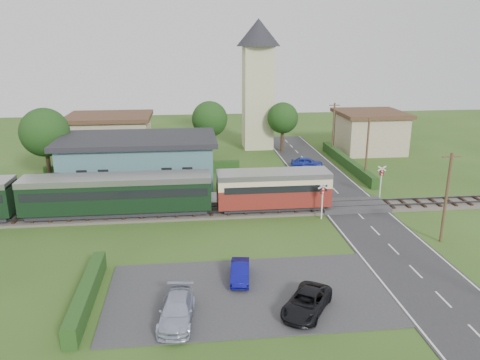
{
  "coord_description": "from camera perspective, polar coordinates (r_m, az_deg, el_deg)",
  "views": [
    {
      "loc": [
        -4.77,
        -37.09,
        14.88
      ],
      "look_at": [
        -0.18,
        4.0,
        2.43
      ],
      "focal_mm": 35.0,
      "sensor_mm": 36.0,
      "label": 1
    }
  ],
  "objects": [
    {
      "name": "house_east",
      "position": [
        67.01,
        15.52,
        5.76
      ],
      "size": [
        8.8,
        8.8,
        5.5
      ],
      "color": "tan",
      "rests_on": "ground"
    },
    {
      "name": "hedge_carpark",
      "position": [
        29.53,
        -18.19,
        -13.08
      ],
      "size": [
        0.8,
        9.0,
        1.2
      ],
      "primitive_type": "cube",
      "color": "#193814",
      "rests_on": "ground"
    },
    {
      "name": "utility_pole_b",
      "position": [
        38.11,
        23.85,
        -1.89
      ],
      "size": [
        1.4,
        0.22,
        7.0
      ],
      "color": "#473321",
      "rests_on": "ground"
    },
    {
      "name": "ground",
      "position": [
        40.24,
        0.89,
        -4.94
      ],
      "size": [
        120.0,
        120.0,
        0.0
      ],
      "primitive_type": "plane",
      "color": "#2D4C19"
    },
    {
      "name": "crossing_signal_far",
      "position": [
        47.12,
        16.84,
        0.34
      ],
      "size": [
        0.84,
        0.28,
        3.28
      ],
      "color": "silver",
      "rests_on": "ground"
    },
    {
      "name": "tree_a",
      "position": [
        54.15,
        -22.7,
        5.36
      ],
      "size": [
        5.2,
        5.2,
        8.0
      ],
      "color": "#332316",
      "rests_on": "ground"
    },
    {
      "name": "car_park",
      "position": [
        29.33,
        0.93,
        -13.64
      ],
      "size": [
        17.0,
        9.0,
        0.08
      ],
      "primitive_type": "cube",
      "color": "#333335",
      "rests_on": "ground"
    },
    {
      "name": "crossing_signal_near",
      "position": [
        40.4,
        10.02,
        -1.88
      ],
      "size": [
        0.84,
        0.28,
        3.28
      ],
      "color": "silver",
      "rests_on": "ground"
    },
    {
      "name": "train",
      "position": [
        42.16,
        -18.98,
        -1.71
      ],
      "size": [
        43.2,
        2.9,
        3.4
      ],
      "color": "#232328",
      "rests_on": "ground"
    },
    {
      "name": "streetlamp_west",
      "position": [
        60.79,
        -22.77,
        4.22
      ],
      "size": [
        0.3,
        0.3,
        5.15
      ],
      "color": "#3F3F47",
      "rests_on": "ground"
    },
    {
      "name": "crossing_deck",
      "position": [
        44.28,
        13.52,
        -3.05
      ],
      "size": [
        6.2,
        3.4,
        0.45
      ],
      "primitive_type": "cube",
      "color": "#333335",
      "rests_on": "ground"
    },
    {
      "name": "streetlamp_east",
      "position": [
        68.4,
        11.48,
        6.46
      ],
      "size": [
        0.3,
        0.3,
        5.15
      ],
      "color": "#3F3F47",
      "rests_on": "ground"
    },
    {
      "name": "church_tower",
      "position": [
        65.98,
        2.21,
        12.7
      ],
      "size": [
        6.0,
        6.0,
        17.6
      ],
      "color": "beige",
      "rests_on": "ground"
    },
    {
      "name": "house_west",
      "position": [
        64.07,
        -15.51,
        5.28
      ],
      "size": [
        10.8,
        8.8,
        5.5
      ],
      "color": "tan",
      "rests_on": "ground"
    },
    {
      "name": "car_on_road",
      "position": [
        56.82,
        8.14,
        2.14
      ],
      "size": [
        3.99,
        2.09,
        1.3
      ],
      "primitive_type": "imported",
      "rotation": [
        0.0,
        0.0,
        1.42
      ],
      "color": "#1C2B9B",
      "rests_on": "road"
    },
    {
      "name": "car_park_silver",
      "position": [
        26.67,
        -7.72,
        -15.46
      ],
      "size": [
        2.23,
        4.59,
        1.29
      ],
      "primitive_type": "imported",
      "rotation": [
        0.0,
        0.0,
        -0.1
      ],
      "color": "#A7ADC5",
      "rests_on": "car_park"
    },
    {
      "name": "pedestrian_near",
      "position": [
        43.86,
        -5.7,
        -1.35
      ],
      "size": [
        0.67,
        0.49,
        1.71
      ],
      "primitive_type": "imported",
      "rotation": [
        0.0,
        0.0,
        3.28
      ],
      "color": "gray",
      "rests_on": "platform"
    },
    {
      "name": "hedge_roadside",
      "position": [
        58.15,
        12.89,
        2.12
      ],
      "size": [
        0.8,
        18.0,
        1.2
      ],
      "primitive_type": "cube",
      "color": "#193814",
      "rests_on": "ground"
    },
    {
      "name": "tree_b",
      "position": [
        60.95,
        -3.72,
        7.41
      ],
      "size": [
        4.6,
        4.6,
        7.34
      ],
      "color": "#332316",
      "rests_on": "ground"
    },
    {
      "name": "utility_pole_c",
      "position": [
        51.99,
        15.22,
        3.67
      ],
      "size": [
        1.4,
        0.22,
        7.0
      ],
      "color": "#473321",
      "rests_on": "ground"
    },
    {
      "name": "equipment_hut",
      "position": [
        46.21,
        -22.72,
        -1.09
      ],
      "size": [
        2.3,
        2.3,
        2.55
      ],
      "color": "beige",
      "rests_on": "platform"
    },
    {
      "name": "tree_c",
      "position": [
        64.2,
        5.23,
        7.53
      ],
      "size": [
        4.2,
        4.2,
        6.78
      ],
      "color": "#332316",
      "rests_on": "ground"
    },
    {
      "name": "railway_track",
      "position": [
        42.05,
        0.55,
        -3.8
      ],
      "size": [
        76.0,
        3.2,
        0.49
      ],
      "color": "#4C443D",
      "rests_on": "ground"
    },
    {
      "name": "car_park_dark",
      "position": [
        27.51,
        8.13,
        -14.53
      ],
      "size": [
        3.94,
        4.6,
        1.17
      ],
      "primitive_type": "imported",
      "rotation": [
        0.0,
        0.0,
        -0.58
      ],
      "color": "black",
      "rests_on": "car_park"
    },
    {
      "name": "pedestrian_far",
      "position": [
        45.83,
        -18.25,
        -1.42
      ],
      "size": [
        0.84,
        0.94,
        1.58
      ],
      "primitive_type": "imported",
      "rotation": [
        0.0,
        0.0,
        1.95
      ],
      "color": "gray",
      "rests_on": "platform"
    },
    {
      "name": "station_building",
      "position": [
        49.88,
        -12.2,
        2.23
      ],
      "size": [
        16.0,
        9.0,
        5.3
      ],
      "color": "slate",
      "rests_on": "ground"
    },
    {
      "name": "car_park_blue",
      "position": [
        30.46,
        0.0,
        -11.12
      ],
      "size": [
        1.59,
        3.48,
        1.1
      ],
      "primitive_type": "imported",
      "rotation": [
        0.0,
        0.0,
        -0.13
      ],
      "color": "#0B0B73",
      "rests_on": "car_park"
    },
    {
      "name": "hedge_station",
      "position": [
        54.73,
        -11.64,
        1.34
      ],
      "size": [
        22.0,
        0.8,
        1.3
      ],
      "primitive_type": "cube",
      "color": "#193814",
      "rests_on": "ground"
    },
    {
      "name": "utility_pole_d",
      "position": [
        63.07,
        11.31,
        6.16
      ],
      "size": [
        1.4,
        0.22,
        7.0
      ],
      "color": "#473321",
      "rests_on": "ground"
    },
    {
      "name": "platform",
      "position": [
        45.06,
        -12.7,
        -2.65
      ],
      "size": [
        30.0,
        3.0,
        0.45
      ],
      "primitive_type": "cube",
      "color": "gray",
      "rests_on": "ground"
    },
    {
      "name": "road",
      "position": [
        42.59,
        14.4,
        -4.2
      ],
      "size": [
        6.0,
        70.0,
        0.05
      ],
      "primitive_type": "cube",
      "color": "#28282B",
      "rests_on": "ground"
    }
  ]
}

